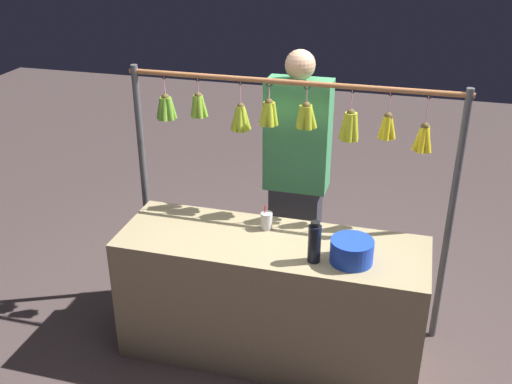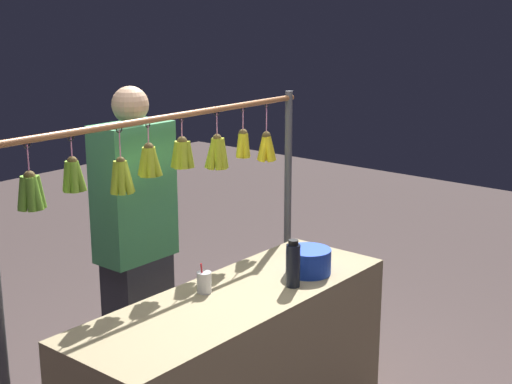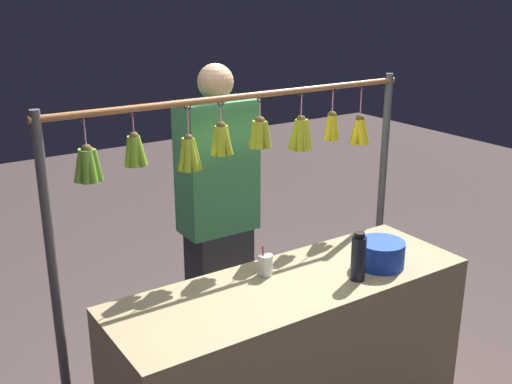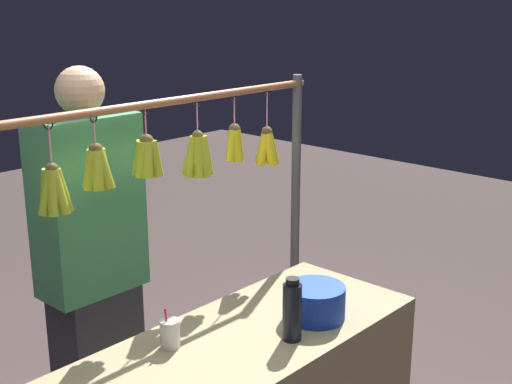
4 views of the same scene
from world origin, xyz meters
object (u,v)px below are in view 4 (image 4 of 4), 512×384
object	(u,v)px
blue_bucket	(315,302)
drink_cup	(170,334)
vendor_person	(92,282)
water_bottle	(292,311)

from	to	relation	value
blue_bucket	drink_cup	distance (m)	0.59
blue_bucket	drink_cup	bearing A→B (deg)	-23.87
drink_cup	vendor_person	world-z (taller)	vendor_person
water_bottle	drink_cup	distance (m)	0.45
blue_bucket	water_bottle	bearing A→B (deg)	13.30
blue_bucket	vendor_person	size ratio (longest dim) A/B	0.13
water_bottle	blue_bucket	bearing A→B (deg)	-166.70
water_bottle	vendor_person	distance (m)	0.90
water_bottle	blue_bucket	world-z (taller)	water_bottle
vendor_person	blue_bucket	bearing A→B (deg)	120.83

